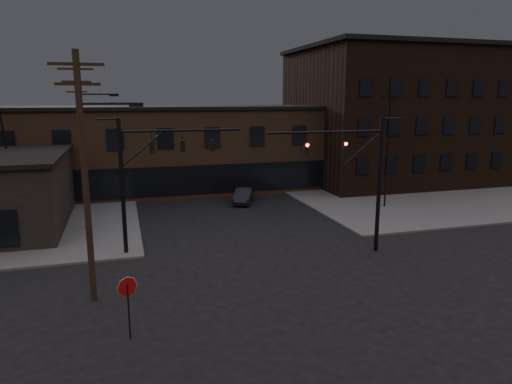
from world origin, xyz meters
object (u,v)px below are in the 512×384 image
(parked_car_lot_b, at_px, (378,177))
(traffic_signal_near, at_px, (363,171))
(car_crossing, at_px, (244,196))
(stop_sign, at_px, (128,293))
(traffic_signal_far, at_px, (145,169))
(parked_car_lot_a, at_px, (334,182))

(parked_car_lot_b, bearing_deg, traffic_signal_near, 133.32)
(car_crossing, bearing_deg, parked_car_lot_b, 39.21)
(stop_sign, bearing_deg, traffic_signal_near, 25.90)
(traffic_signal_near, xyz_separation_m, traffic_signal_far, (-12.07, 3.50, 0.08))
(traffic_signal_near, height_order, car_crossing, traffic_signal_near)
(traffic_signal_near, height_order, traffic_signal_far, same)
(parked_car_lot_a, bearing_deg, traffic_signal_far, 151.13)
(stop_sign, xyz_separation_m, parked_car_lot_b, (26.16, 25.66, -1.03))
(traffic_signal_near, bearing_deg, stop_sign, -154.10)
(stop_sign, bearing_deg, car_crossing, 64.38)
(stop_sign, distance_m, car_crossing, 23.49)
(parked_car_lot_a, bearing_deg, parked_car_lot_b, -51.08)
(stop_sign, height_order, parked_car_lot_a, stop_sign)
(traffic_signal_near, relative_size, parked_car_lot_b, 1.76)
(parked_car_lot_b, bearing_deg, car_crossing, 92.77)
(car_crossing, bearing_deg, traffic_signal_far, -104.95)
(traffic_signal_near, distance_m, parked_car_lot_a, 19.43)
(parked_car_lot_b, distance_m, car_crossing, 16.64)
(stop_sign, height_order, car_crossing, stop_sign)
(traffic_signal_near, distance_m, stop_sign, 15.17)
(traffic_signal_near, relative_size, traffic_signal_far, 1.00)
(parked_car_lot_b, height_order, car_crossing, parked_car_lot_b)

